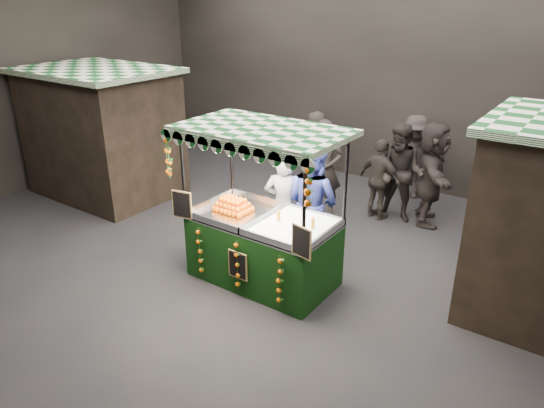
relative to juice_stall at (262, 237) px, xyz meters
The scene contains 12 objects.
ground 0.83m from the juice_stall, behind, with size 12.00×12.00×0.00m, color black.
market_hall 2.69m from the juice_stall, behind, with size 12.10×10.10×5.05m.
neighbour_stall_left 4.95m from the juice_stall, 167.96° to the left, with size 3.00×2.20×2.60m.
juice_stall is the anchor object (origin of this frame).
vendor_grey 0.90m from the juice_stall, 104.00° to the left, with size 0.73×0.62×1.71m.
vendor_blue 1.08m from the juice_stall, 78.77° to the left, with size 1.06×0.90×1.91m.
shopper_0 2.67m from the juice_stall, 100.43° to the left, with size 0.80×0.69×1.84m.
shopper_1 3.33m from the juice_stall, 76.71° to the left, with size 0.90×0.70×1.83m.
shopper_2 3.11m from the juice_stall, 81.81° to the left, with size 0.97×0.59×1.54m.
shopper_3 4.47m from the juice_stall, 82.81° to the left, with size 1.29×1.17×1.73m.
shopper_4 4.40m from the juice_stall, 110.67° to the left, with size 0.90×0.72×1.60m.
shopper_5 3.66m from the juice_stall, 69.63° to the left, with size 1.18×1.83×1.89m.
Camera 1 is at (4.26, -5.25, 3.98)m, focal length 33.28 mm.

